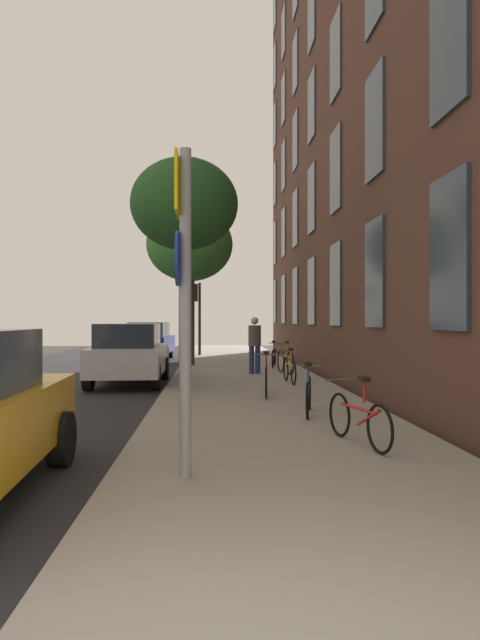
{
  "coord_description": "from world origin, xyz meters",
  "views": [
    {
      "loc": [
        0.09,
        -2.18,
        1.73
      ],
      "look_at": [
        0.8,
        11.41,
        1.73
      ],
      "focal_mm": 31.74,
      "sensor_mm": 36.0,
      "label": 1
    }
  ],
  "objects_px": {
    "car_1": "(129,353)",
    "bicycle_3": "(290,369)",
    "bicycle_0": "(359,418)",
    "bicycle_1": "(308,394)",
    "tree_near": "(184,206)",
    "pedestrian_0": "(255,341)",
    "traffic_light": "(197,305)",
    "tree_far": "(190,246)",
    "bicycle_5": "(274,357)",
    "car_2": "(150,341)",
    "sign_post": "(183,285)",
    "bicycle_2": "(266,378)",
    "bicycle_4": "(286,361)"
  },
  "relations": [
    {
      "from": "bicycle_1",
      "to": "car_2",
      "type": "relative_size",
      "value": 0.37
    },
    {
      "from": "car_2",
      "to": "pedestrian_0",
      "type": "bearing_deg",
      "value": -62.21
    },
    {
      "from": "bicycle_5",
      "to": "traffic_light",
      "type": "bearing_deg",
      "value": 112.14
    },
    {
      "from": "bicycle_5",
      "to": "bicycle_0",
      "type": "bearing_deg",
      "value": -91.23
    },
    {
      "from": "bicycle_2",
      "to": "pedestrian_0",
      "type": "distance_m",
      "value": 4.96
    },
    {
      "from": "sign_post",
      "to": "bicycle_3",
      "type": "relative_size",
      "value": 2.07
    },
    {
      "from": "sign_post",
      "to": "tree_near",
      "type": "bearing_deg",
      "value": 92.54
    },
    {
      "from": "bicycle_2",
      "to": "sign_post",
      "type": "bearing_deg",
      "value": -103.36
    },
    {
      "from": "car_2",
      "to": "bicycle_3",
      "type": "bearing_deg",
      "value": -65.11
    },
    {
      "from": "tree_near",
      "to": "pedestrian_0",
      "type": "xyz_separation_m",
      "value": [
        1.91,
        4.08,
        -3.21
      ]
    },
    {
      "from": "bicycle_2",
      "to": "bicycle_3",
      "type": "height_order",
      "value": "bicycle_2"
    },
    {
      "from": "car_1",
      "to": "bicycle_3",
      "type": "bearing_deg",
      "value": -10.08
    },
    {
      "from": "traffic_light",
      "to": "tree_near",
      "type": "relative_size",
      "value": 0.63
    },
    {
      "from": "traffic_light",
      "to": "bicycle_0",
      "type": "distance_m",
      "value": 19.06
    },
    {
      "from": "tree_near",
      "to": "bicycle_1",
      "type": "xyz_separation_m",
      "value": [
        2.26,
        -3.25,
        -3.84
      ]
    },
    {
      "from": "car_1",
      "to": "bicycle_0",
      "type": "bearing_deg",
      "value": -62.98
    },
    {
      "from": "bicycle_0",
      "to": "bicycle_1",
      "type": "bearing_deg",
      "value": 95.47
    },
    {
      "from": "car_2",
      "to": "tree_far",
      "type": "bearing_deg",
      "value": -64.86
    },
    {
      "from": "bicycle_2",
      "to": "pedestrian_0",
      "type": "bearing_deg",
      "value": 88.37
    },
    {
      "from": "car_1",
      "to": "traffic_light",
      "type": "bearing_deg",
      "value": 81.91
    },
    {
      "from": "traffic_light",
      "to": "bicycle_1",
      "type": "distance_m",
      "value": 16.67
    },
    {
      "from": "bicycle_0",
      "to": "car_1",
      "type": "bearing_deg",
      "value": 117.02
    },
    {
      "from": "bicycle_1",
      "to": "pedestrian_0",
      "type": "relative_size",
      "value": 0.92
    },
    {
      "from": "traffic_light",
      "to": "pedestrian_0",
      "type": "relative_size",
      "value": 1.95
    },
    {
      "from": "bicycle_1",
      "to": "bicycle_4",
      "type": "bearing_deg",
      "value": 85.5
    },
    {
      "from": "sign_post",
      "to": "car_2",
      "type": "bearing_deg",
      "value": 97.15
    },
    {
      "from": "tree_near",
      "to": "car_2",
      "type": "bearing_deg",
      "value": 99.91
    },
    {
      "from": "traffic_light",
      "to": "tree_far",
      "type": "relative_size",
      "value": 0.59
    },
    {
      "from": "traffic_light",
      "to": "tree_near",
      "type": "bearing_deg",
      "value": -89.93
    },
    {
      "from": "bicycle_1",
      "to": "car_1",
      "type": "xyz_separation_m",
      "value": [
        -3.82,
        5.54,
        0.37
      ]
    },
    {
      "from": "tree_far",
      "to": "bicycle_2",
      "type": "height_order",
      "value": "tree_far"
    },
    {
      "from": "traffic_light",
      "to": "tree_near",
      "type": "xyz_separation_m",
      "value": [
        0.02,
        -13.15,
        1.9
      ]
    },
    {
      "from": "sign_post",
      "to": "car_1",
      "type": "xyz_separation_m",
      "value": [
        -1.87,
        9.31,
        -1.24
      ]
    },
    {
      "from": "bicycle_0",
      "to": "bicycle_1",
      "type": "height_order",
      "value": "same"
    },
    {
      "from": "bicycle_4",
      "to": "car_2",
      "type": "height_order",
      "value": "car_2"
    },
    {
      "from": "bicycle_1",
      "to": "bicycle_3",
      "type": "height_order",
      "value": "bicycle_1"
    },
    {
      "from": "bicycle_4",
      "to": "pedestrian_0",
      "type": "relative_size",
      "value": 0.98
    },
    {
      "from": "traffic_light",
      "to": "pedestrian_0",
      "type": "height_order",
      "value": "traffic_light"
    },
    {
      "from": "sign_post",
      "to": "bicycle_1",
      "type": "xyz_separation_m",
      "value": [
        1.95,
        3.77,
        -1.61
      ]
    },
    {
      "from": "bicycle_0",
      "to": "bicycle_2",
      "type": "height_order",
      "value": "bicycle_2"
    },
    {
      "from": "bicycle_1",
      "to": "bicycle_3",
      "type": "xyz_separation_m",
      "value": [
        0.35,
        4.8,
        -0.0
      ]
    },
    {
      "from": "tree_far",
      "to": "bicycle_2",
      "type": "distance_m",
      "value": 9.48
    },
    {
      "from": "pedestrian_0",
      "to": "sign_post",
      "type": "bearing_deg",
      "value": -98.23
    },
    {
      "from": "tree_far",
      "to": "bicycle_5",
      "type": "bearing_deg",
      "value": -22.82
    },
    {
      "from": "sign_post",
      "to": "bicycle_4",
      "type": "xyz_separation_m",
      "value": [
        2.52,
        10.97,
        -1.58
      ]
    },
    {
      "from": "car_1",
      "to": "bicycle_4",
      "type": "bearing_deg",
      "value": 20.73
    },
    {
      "from": "tree_near",
      "to": "pedestrian_0",
      "type": "relative_size",
      "value": 3.1
    },
    {
      "from": "sign_post",
      "to": "bicycle_2",
      "type": "relative_size",
      "value": 2.07
    },
    {
      "from": "tree_far",
      "to": "bicycle_0",
      "type": "xyz_separation_m",
      "value": [
        2.65,
        -13.22,
        -3.93
      ]
    },
    {
      "from": "bicycle_2",
      "to": "car_1",
      "type": "bearing_deg",
      "value": 136.71
    }
  ]
}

